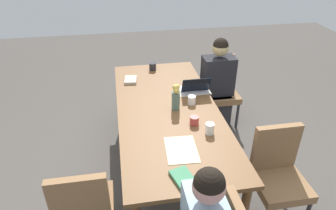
% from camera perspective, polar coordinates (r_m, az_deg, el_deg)
% --- Properties ---
extents(ground_plane, '(10.00, 10.00, 0.00)m').
position_cam_1_polar(ground_plane, '(3.55, -0.00, -11.23)').
color(ground_plane, '#4C4742').
extents(dining_table, '(2.30, 1.01, 0.76)m').
position_cam_1_polar(dining_table, '(3.13, -0.00, -1.88)').
color(dining_table, brown).
rests_on(dining_table, ground_plane).
extents(chair_far_left_near, '(0.44, 0.44, 0.90)m').
position_cam_1_polar(chair_far_left_near, '(4.14, 9.51, 3.40)').
color(chair_far_left_near, olive).
rests_on(chair_far_left_near, ground_plane).
extents(person_far_left_near, '(0.36, 0.40, 1.19)m').
position_cam_1_polar(person_far_left_near, '(4.04, 9.07, 3.20)').
color(person_far_left_near, '#2D2D33').
rests_on(person_far_left_near, ground_plane).
extents(chair_far_left_far, '(0.44, 0.44, 0.90)m').
position_cam_1_polar(chair_far_left_far, '(2.92, 19.81, -11.47)').
color(chair_far_left_far, olive).
rests_on(chair_far_left_far, ground_plane).
extents(chair_near_right_near, '(0.44, 0.44, 0.90)m').
position_cam_1_polar(chair_near_right_near, '(2.57, -15.34, -17.72)').
color(chair_near_right_near, olive).
rests_on(chair_near_right_near, ground_plane).
extents(flower_vase, '(0.09, 0.08, 0.28)m').
position_cam_1_polar(flower_vase, '(3.02, 1.47, 1.55)').
color(flower_vase, '#4C6B60').
rests_on(flower_vase, dining_table).
extents(placemat_far_left_near, '(0.27, 0.37, 0.00)m').
position_cam_1_polar(placemat_far_left_near, '(3.46, 4.66, 2.78)').
color(placemat_far_left_near, beige).
rests_on(placemat_far_left_near, dining_table).
extents(placemat_head_right_left_mid, '(0.37, 0.28, 0.00)m').
position_cam_1_polar(placemat_head_right_left_mid, '(2.57, 2.55, -8.26)').
color(placemat_head_right_left_mid, beige).
rests_on(placemat_head_right_left_mid, dining_table).
extents(laptop_far_left_near, '(0.22, 0.32, 0.20)m').
position_cam_1_polar(laptop_far_left_near, '(3.40, 5.00, 3.04)').
color(laptop_far_left_near, silver).
rests_on(laptop_far_left_near, dining_table).
extents(coffee_mug_near_left, '(0.09, 0.09, 0.09)m').
position_cam_1_polar(coffee_mug_near_left, '(3.93, -2.88, 7.18)').
color(coffee_mug_near_left, '#232328').
rests_on(coffee_mug_near_left, dining_table).
extents(coffee_mug_near_right, '(0.08, 0.08, 0.09)m').
position_cam_1_polar(coffee_mug_near_right, '(3.17, 4.43, 0.93)').
color(coffee_mug_near_right, white).
rests_on(coffee_mug_near_right, dining_table).
extents(coffee_mug_centre_left, '(0.08, 0.08, 0.10)m').
position_cam_1_polar(coffee_mug_centre_left, '(2.75, 7.78, -4.36)').
color(coffee_mug_centre_left, white).
rests_on(coffee_mug_centre_left, dining_table).
extents(coffee_mug_centre_right, '(0.09, 0.09, 0.08)m').
position_cam_1_polar(coffee_mug_centre_right, '(2.86, 4.92, -2.89)').
color(coffee_mug_centre_right, '#AD3D38').
rests_on(coffee_mug_centre_right, dining_table).
extents(book_red_cover, '(0.22, 0.16, 0.03)m').
position_cam_1_polar(book_red_cover, '(3.67, -6.97, 4.67)').
color(book_red_cover, '#B2A38E').
rests_on(book_red_cover, dining_table).
extents(book_blue_cover, '(0.23, 0.19, 0.03)m').
position_cam_1_polar(book_blue_cover, '(2.31, 2.80, -13.37)').
color(book_blue_cover, '#3D7F56').
rests_on(book_blue_cover, dining_table).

